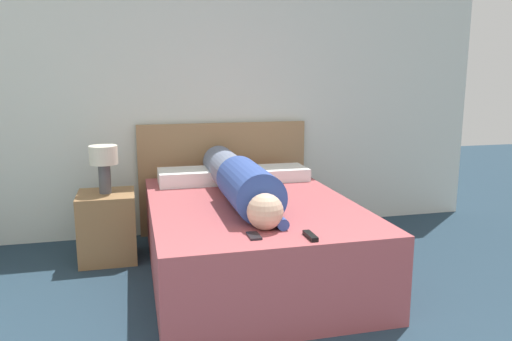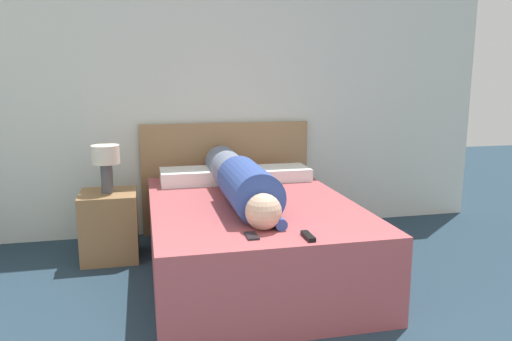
# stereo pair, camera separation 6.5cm
# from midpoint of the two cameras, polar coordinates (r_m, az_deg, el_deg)

# --- Properties ---
(wall_back) EXTENTS (5.41, 0.06, 2.60)m
(wall_back) POSITION_cam_midpoint_polar(r_m,az_deg,el_deg) (4.49, -6.03, 9.33)
(wall_back) COLOR silver
(wall_back) RESTS_ON ground_plane
(bed) EXTENTS (1.40, 1.94, 0.54)m
(bed) POSITION_cam_midpoint_polar(r_m,az_deg,el_deg) (3.60, 0.00, -7.73)
(bed) COLOR #A84C51
(bed) RESTS_ON ground_plane
(headboard) EXTENTS (1.52, 0.04, 1.00)m
(headboard) POSITION_cam_midpoint_polar(r_m,az_deg,el_deg) (4.54, -2.99, -0.80)
(headboard) COLOR #A37A51
(headboard) RESTS_ON ground_plane
(nightstand) EXTENTS (0.43, 0.44, 0.53)m
(nightstand) POSITION_cam_midpoint_polar(r_m,az_deg,el_deg) (4.06, -15.94, -6.05)
(nightstand) COLOR olive
(nightstand) RESTS_ON ground_plane
(table_lamp) EXTENTS (0.21, 0.21, 0.37)m
(table_lamp) POSITION_cam_midpoint_polar(r_m,az_deg,el_deg) (3.95, -16.34, 1.18)
(table_lamp) COLOR #4C4C51
(table_lamp) RESTS_ON nightstand
(person_lying) EXTENTS (0.31, 1.68, 0.31)m
(person_lying) POSITION_cam_midpoint_polar(r_m,az_deg,el_deg) (3.53, -1.32, -1.13)
(person_lying) COLOR #DBB293
(person_lying) RESTS_ON bed
(pillow_near_headboard) EXTENTS (0.63, 0.35, 0.11)m
(pillow_near_headboard) POSITION_cam_midpoint_polar(r_m,az_deg,el_deg) (4.13, -6.02, -0.64)
(pillow_near_headboard) COLOR white
(pillow_near_headboard) RESTS_ON bed
(pillow_second) EXTENTS (0.60, 0.35, 0.10)m
(pillow_second) POSITION_cam_midpoint_polar(r_m,az_deg,el_deg) (4.24, 2.35, -0.34)
(pillow_second) COLOR white
(pillow_second) RESTS_ON bed
(tv_remote) EXTENTS (0.04, 0.15, 0.02)m
(tv_remote) POSITION_cam_midpoint_polar(r_m,az_deg,el_deg) (2.76, 6.65, -7.47)
(tv_remote) COLOR black
(tv_remote) RESTS_ON bed
(cell_phone) EXTENTS (0.06, 0.13, 0.01)m
(cell_phone) POSITION_cam_midpoint_polar(r_m,az_deg,el_deg) (2.77, 0.17, -7.47)
(cell_phone) COLOR black
(cell_phone) RESTS_ON bed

